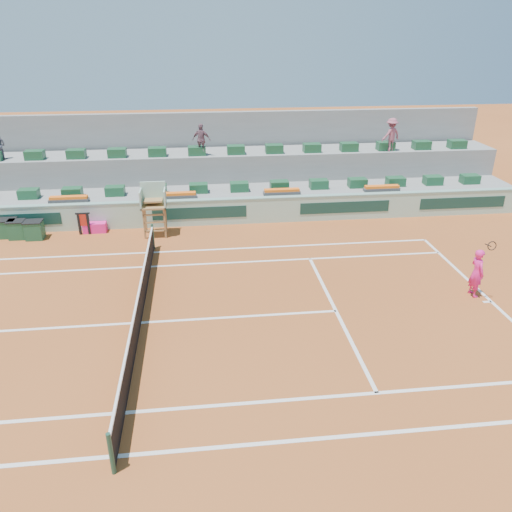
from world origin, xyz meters
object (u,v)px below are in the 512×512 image
object	(u,v)px
player_bag	(95,227)
drink_cooler_a	(34,230)
umpire_chair	(154,202)
tennis_player	(477,273)

from	to	relation	value
player_bag	drink_cooler_a	distance (m)	2.55
drink_cooler_a	player_bag	bearing A→B (deg)	11.43
umpire_chair	tennis_player	distance (m)	13.44
player_bag	umpire_chair	bearing A→B (deg)	-11.98
umpire_chair	drink_cooler_a	size ratio (longest dim) A/B	2.86
umpire_chair	tennis_player	world-z (taller)	umpire_chair
tennis_player	umpire_chair	bearing A→B (deg)	148.72
player_bag	tennis_player	world-z (taller)	tennis_player
player_bag	umpire_chair	world-z (taller)	umpire_chair
player_bag	drink_cooler_a	world-z (taller)	drink_cooler_a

